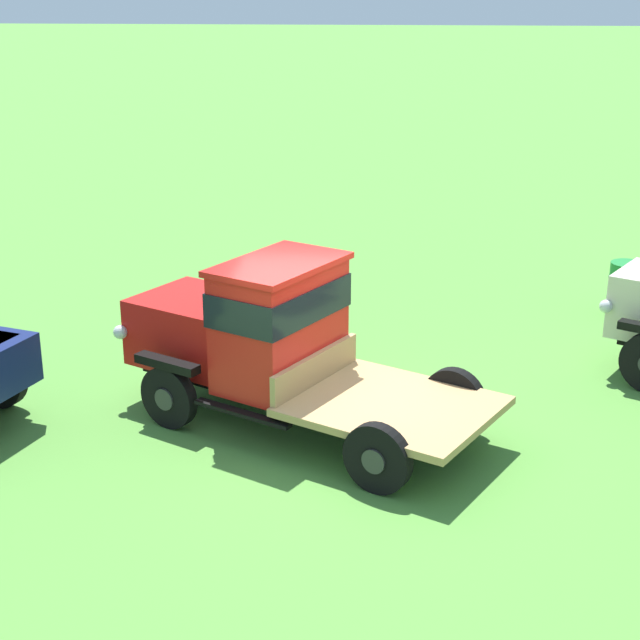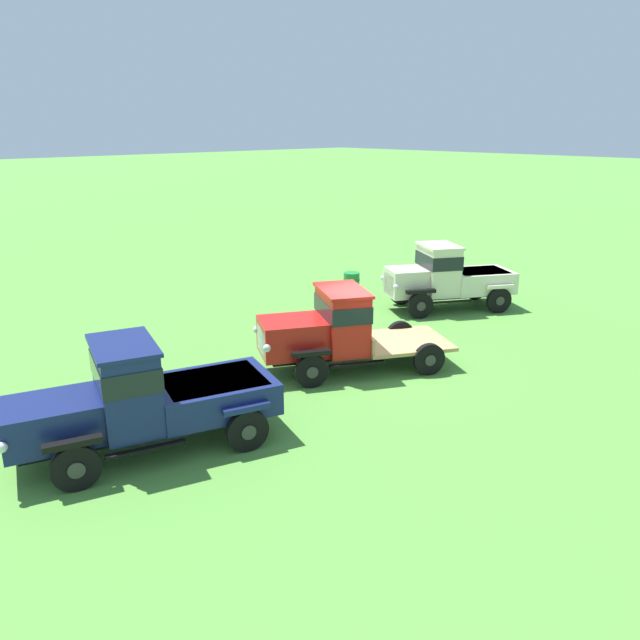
# 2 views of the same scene
# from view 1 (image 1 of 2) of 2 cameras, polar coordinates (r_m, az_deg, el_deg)

# --- Properties ---
(ground_plane) EXTENTS (240.00, 240.00, 0.00)m
(ground_plane) POSITION_cam_1_polar(r_m,az_deg,el_deg) (13.22, 0.37, -6.43)
(ground_plane) COLOR #518E38
(vintage_truck_second_in_line) EXTENTS (5.49, 4.12, 2.25)m
(vintage_truck_second_in_line) POSITION_cam_1_polar(r_m,az_deg,el_deg) (13.22, -3.14, -1.01)
(vintage_truck_second_in_line) COLOR black
(vintage_truck_second_in_line) RESTS_ON ground
(oil_drum_beside_row) EXTENTS (0.64, 0.64, 0.94)m
(oil_drum_beside_row) POSITION_cam_1_polar(r_m,az_deg,el_deg) (18.41, 17.36, 1.78)
(oil_drum_beside_row) COLOR #1E7F33
(oil_drum_beside_row) RESTS_ON ground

